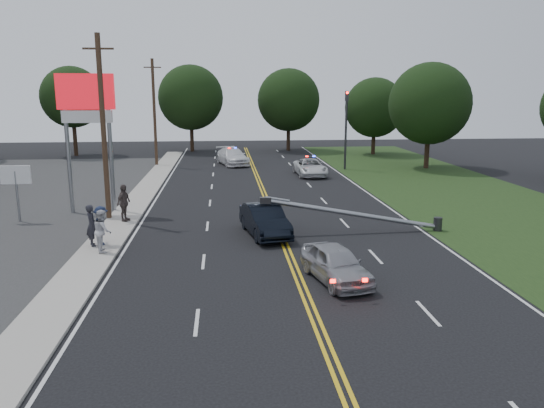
{
  "coord_description": "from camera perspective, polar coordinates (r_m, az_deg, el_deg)",
  "views": [
    {
      "loc": [
        -2.77,
        -17.44,
        7.01
      ],
      "look_at": [
        -0.49,
        7.39,
        1.7
      ],
      "focal_mm": 35.0,
      "sensor_mm": 36.0,
      "label": 1
    }
  ],
  "objects": [
    {
      "name": "utility_pole_mid",
      "position": [
        30.2,
        -17.69,
        7.8
      ],
      "size": [
        1.6,
        0.28,
        10.0
      ],
      "color": "#382619",
      "rests_on": "ground"
    },
    {
      "name": "tree_9",
      "position": [
        51.15,
        16.61,
        10.31
      ],
      "size": [
        7.41,
        7.41,
        9.63
      ],
      "color": "black",
      "rests_on": "ground"
    },
    {
      "name": "waiting_sedan",
      "position": [
        20.14,
        6.88,
        -6.38
      ],
      "size": [
        2.47,
        4.28,
        1.37
      ],
      "primitive_type": "imported",
      "rotation": [
        0.0,
        0.0,
        0.23
      ],
      "color": "#97989E",
      "rests_on": "ground"
    },
    {
      "name": "centerline_yellow",
      "position": [
        28.45,
        0.51,
        -2.22
      ],
      "size": [
        0.36,
        80.0,
        0.0
      ],
      "primitive_type": "cube",
      "color": "gold",
      "rests_on": "ground"
    },
    {
      "name": "bystander_c",
      "position": [
        25.43,
        -17.9,
        -2.21
      ],
      "size": [
        1.0,
        1.31,
        1.79
      ],
      "primitive_type": "imported",
      "rotation": [
        0.0,
        0.0,
        1.89
      ],
      "color": "#18213D",
      "rests_on": "sidewalk"
    },
    {
      "name": "utility_pole_far",
      "position": [
        51.88,
        -12.54,
        9.61
      ],
      "size": [
        1.6,
        0.28,
        10.0
      ],
      "color": "#382619",
      "rests_on": "ground"
    },
    {
      "name": "bystander_a",
      "position": [
        25.36,
        -18.84,
        -2.18
      ],
      "size": [
        0.7,
        0.82,
        1.91
      ],
      "primitive_type": "imported",
      "rotation": [
        0.0,
        0.0,
        2.0
      ],
      "color": "#23232A",
      "rests_on": "sidewalk"
    },
    {
      "name": "emergency_a",
      "position": [
        45.13,
        4.13,
        3.95
      ],
      "size": [
        2.49,
        5.1,
        1.4
      ],
      "primitive_type": "imported",
      "rotation": [
        0.0,
        0.0,
        0.03
      ],
      "color": "silver",
      "rests_on": "ground"
    },
    {
      "name": "grass_verge",
      "position": [
        32.66,
        24.8,
        -1.49
      ],
      "size": [
        12.0,
        80.0,
        0.01
      ],
      "primitive_type": "cube",
      "color": "#1C3314",
      "rests_on": "ground"
    },
    {
      "name": "fallen_streetlight",
      "position": [
        27.07,
        9.8,
        -1.16
      ],
      "size": [
        9.36,
        0.44,
        1.91
      ],
      "color": "#2D2D30",
      "rests_on": "ground"
    },
    {
      "name": "crashed_sedan",
      "position": [
        26.24,
        -0.78,
        -1.75
      ],
      "size": [
        2.43,
        4.85,
        1.53
      ],
      "primitive_type": "imported",
      "rotation": [
        0.0,
        0.0,
        0.18
      ],
      "color": "black",
      "rests_on": "ground"
    },
    {
      "name": "traffic_signal",
      "position": [
        48.79,
        7.97,
        8.61
      ],
      "size": [
        0.28,
        0.41,
        7.05
      ],
      "color": "#2D2D30",
      "rests_on": "ground"
    },
    {
      "name": "tree_8",
      "position": [
        61.36,
        10.99,
        10.14
      ],
      "size": [
        6.66,
        6.66,
        8.57
      ],
      "color": "black",
      "rests_on": "ground"
    },
    {
      "name": "bystander_d",
      "position": [
        29.64,
        -15.65,
        0.12
      ],
      "size": [
        0.88,
        1.28,
        2.01
      ],
      "primitive_type": "imported",
      "rotation": [
        0.0,
        0.0,
        1.2
      ],
      "color": "#514441",
      "rests_on": "sidewalk"
    },
    {
      "name": "tree_6",
      "position": [
        63.94,
        -8.74,
        11.24
      ],
      "size": [
        7.58,
        7.58,
        10.1
      ],
      "color": "black",
      "rests_on": "ground"
    },
    {
      "name": "emergency_b",
      "position": [
        51.94,
        -4.28,
        5.12
      ],
      "size": [
        3.57,
        5.95,
        1.61
      ],
      "primitive_type": "imported",
      "rotation": [
        0.0,
        0.0,
        0.25
      ],
      "color": "silver",
      "rests_on": "ground"
    },
    {
      "name": "ground",
      "position": [
        19.0,
        3.57,
        -9.65
      ],
      "size": [
        120.0,
        120.0,
        0.0
      ],
      "primitive_type": "plane",
      "color": "black",
      "rests_on": "ground"
    },
    {
      "name": "tree_5",
      "position": [
        62.88,
        -20.73,
        10.71
      ],
      "size": [
        6.65,
        6.65,
        9.74
      ],
      "color": "black",
      "rests_on": "ground"
    },
    {
      "name": "small_sign",
      "position": [
        31.85,
        -25.84,
        2.37
      ],
      "size": [
        1.6,
        0.14,
        3.1
      ],
      "color": "gray",
      "rests_on": "ground"
    },
    {
      "name": "sidewalk",
      "position": [
        28.86,
        -16.34,
        -2.41
      ],
      "size": [
        1.8,
        70.0,
        0.12
      ],
      "primitive_type": "cube",
      "color": "#A6A095",
      "rests_on": "ground"
    },
    {
      "name": "pylon_sign",
      "position": [
        32.39,
        -19.32,
        9.56
      ],
      "size": [
        3.2,
        0.35,
        8.0
      ],
      "color": "gray",
      "rests_on": "ground"
    },
    {
      "name": "bystander_b",
      "position": [
        24.3,
        -17.77,
        -2.75
      ],
      "size": [
        0.94,
        1.07,
        1.87
      ],
      "primitive_type": "imported",
      "rotation": [
        0.0,
        0.0,
        1.86
      ],
      "color": "silver",
      "rests_on": "sidewalk"
    },
    {
      "name": "tree_7",
      "position": [
        64.35,
        1.79,
        11.12
      ],
      "size": [
        7.41,
        7.41,
        9.72
      ],
      "color": "black",
      "rests_on": "ground"
    }
  ]
}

